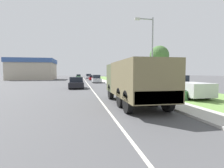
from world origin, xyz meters
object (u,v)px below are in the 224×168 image
at_px(car_second_ahead, 96,79).
at_px(car_third_ahead, 92,78).
at_px(car_fourth_ahead, 89,77).
at_px(pickup_truck, 181,86).
at_px(car_farthest_ahead, 79,76).
at_px(car_nearest_ahead, 76,83).
at_px(lamp_post, 150,49).
at_px(military_truck, 134,80).

relative_size(car_second_ahead, car_third_ahead, 0.97).
xyz_separation_m(car_fourth_ahead, pickup_truck, (5.68, -48.58, 0.13)).
xyz_separation_m(car_second_ahead, car_farthest_ahead, (-3.83, 37.08, -0.08)).
bearing_deg(car_nearest_ahead, lamp_post, -55.65).
bearing_deg(car_third_ahead, car_nearest_ahead, -98.71).
distance_m(car_farthest_ahead, lamp_post, 59.93).
height_order(car_fourth_ahead, pickup_truck, pickup_truck).
bearing_deg(lamp_post, car_nearest_ahead, 124.35).
bearing_deg(car_farthest_ahead, military_truck, -86.53).
distance_m(car_nearest_ahead, lamp_post, 11.98).
bearing_deg(car_second_ahead, car_fourth_ahead, 90.58).
bearing_deg(car_farthest_ahead, lamp_post, -83.91).
bearing_deg(military_truck, pickup_truck, 30.37).
xyz_separation_m(military_truck, car_second_ahead, (0.01, 25.89, -0.90)).
height_order(military_truck, car_third_ahead, military_truck).
distance_m(car_second_ahead, pickup_truck, 23.35).
distance_m(military_truck, car_nearest_ahead, 13.57).
distance_m(car_fourth_ahead, car_farthest_ahead, 11.76).
relative_size(car_fourth_ahead, lamp_post, 0.63).
distance_m(car_fourth_ahead, lamp_post, 48.48).
height_order(car_farthest_ahead, pickup_truck, pickup_truck).
bearing_deg(car_fourth_ahead, pickup_truck, -83.33).
bearing_deg(car_third_ahead, car_farthest_ahead, 99.31).
height_order(car_fourth_ahead, lamp_post, lamp_post).
distance_m(car_nearest_ahead, car_second_ahead, 13.53).
xyz_separation_m(military_truck, car_fourth_ahead, (-0.25, 51.76, -0.88)).
distance_m(car_nearest_ahead, car_third_ahead, 26.56).
xyz_separation_m(car_second_ahead, lamp_post, (2.52, -22.41, 3.41)).
relative_size(car_nearest_ahead, car_second_ahead, 0.86).
relative_size(military_truck, pickup_truck, 1.30).
bearing_deg(pickup_truck, car_nearest_ahead, 133.81).
bearing_deg(car_fourth_ahead, car_third_ahead, -88.49).
bearing_deg(car_nearest_ahead, pickup_truck, -46.19).
distance_m(car_second_ahead, car_third_ahead, 13.31).
bearing_deg(car_nearest_ahead, military_truck, -73.06).
height_order(car_nearest_ahead, car_third_ahead, car_nearest_ahead).
height_order(car_third_ahead, car_farthest_ahead, car_farthest_ahead).
bearing_deg(car_farthest_ahead, car_fourth_ahead, -72.36).
height_order(military_truck, lamp_post, lamp_post).
relative_size(car_third_ahead, pickup_truck, 0.83).
relative_size(car_nearest_ahead, lamp_post, 0.59).
xyz_separation_m(car_fourth_ahead, lamp_post, (2.78, -48.28, 3.39)).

